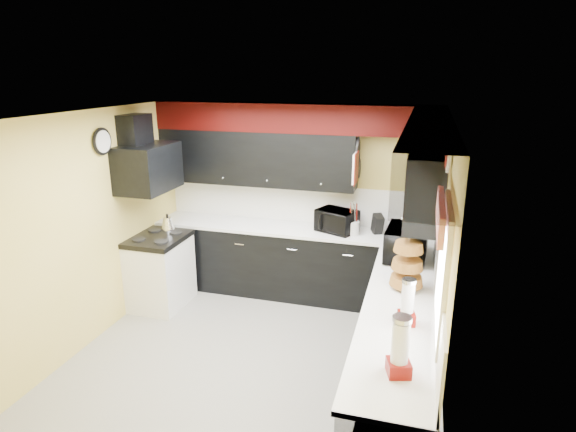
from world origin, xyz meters
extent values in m
plane|color=gray|center=(0.00, 0.00, 0.00)|extent=(3.60, 3.60, 0.00)
cube|color=#E0C666|center=(0.00, 1.80, 1.25)|extent=(3.60, 0.06, 2.50)
cube|color=#E0C666|center=(1.80, 0.00, 1.25)|extent=(0.06, 3.60, 2.50)
cube|color=#E0C666|center=(-1.80, 0.00, 1.25)|extent=(0.06, 3.60, 2.50)
cube|color=white|center=(0.00, 0.00, 2.50)|extent=(3.60, 3.60, 0.06)
cube|color=black|center=(0.00, 1.50, 0.45)|extent=(3.60, 0.60, 0.90)
cube|color=black|center=(1.50, -0.30, 0.45)|extent=(0.60, 3.00, 0.90)
cube|color=white|center=(0.00, 1.50, 0.92)|extent=(3.62, 0.64, 0.04)
cube|color=white|center=(1.50, -0.30, 0.92)|extent=(0.64, 3.02, 0.04)
cube|color=white|center=(0.00, 1.79, 1.19)|extent=(3.60, 0.02, 0.50)
cube|color=white|center=(1.79, 0.00, 1.19)|extent=(0.02, 3.60, 0.50)
cube|color=black|center=(-0.50, 1.62, 1.80)|extent=(2.60, 0.35, 0.70)
cube|color=black|center=(1.62, 0.90, 1.80)|extent=(0.35, 1.80, 0.70)
cube|color=black|center=(0.00, 1.62, 2.33)|extent=(3.60, 0.36, 0.35)
cube|color=black|center=(1.62, -0.18, 2.33)|extent=(0.36, 3.24, 0.35)
cube|color=white|center=(-1.50, 0.75, 0.43)|extent=(0.60, 0.75, 0.86)
cube|color=black|center=(-1.50, 0.75, 0.89)|extent=(0.62, 0.77, 0.06)
cube|color=black|center=(-1.55, 0.75, 1.78)|extent=(0.50, 0.78, 0.55)
cube|color=black|center=(-1.68, 0.75, 2.20)|extent=(0.24, 0.40, 0.40)
cube|color=red|center=(1.73, -0.90, 1.95)|extent=(0.04, 0.88, 0.20)
cube|color=white|center=(0.83, 1.30, 1.80)|extent=(0.03, 0.26, 0.35)
imported|color=black|center=(0.59, 1.50, 1.08)|extent=(0.59, 0.55, 0.28)
imported|color=black|center=(1.48, 0.82, 1.11)|extent=(0.45, 0.64, 0.34)
cylinder|color=silver|center=(0.81, 1.44, 1.02)|extent=(0.20, 0.20, 0.17)
cube|color=black|center=(1.10, 1.56, 1.06)|extent=(0.16, 0.18, 0.24)
camera|label=1|loc=(1.60, -4.19, 2.89)|focal=30.00mm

